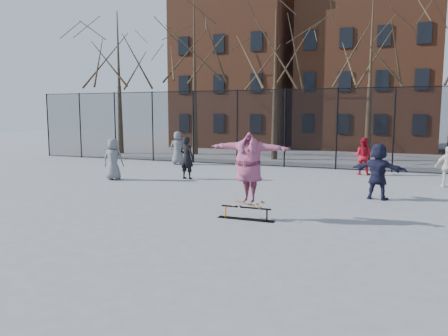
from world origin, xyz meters
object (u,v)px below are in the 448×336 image
at_px(skateboard, 249,205).
at_px(skater, 249,169).
at_px(skate_rail, 246,214).
at_px(bystander_extra, 178,148).
at_px(bystander_black, 187,158).
at_px(bystander_white, 448,167).
at_px(bystander_grey, 113,159).
at_px(bystander_navy, 378,171).
at_px(bystander_red, 363,156).

height_order(skateboard, skater, skater).
distance_m(skate_rail, bystander_extra, 12.75).
height_order(bystander_black, bystander_white, bystander_black).
height_order(bystander_grey, bystander_extra, bystander_extra).
distance_m(bystander_white, bystander_navy, 4.13).
bearing_deg(bystander_grey, bystander_red, -166.27).
xyz_separation_m(skater, bystander_black, (-4.72, 5.78, -0.44)).
xyz_separation_m(bystander_black, bystander_red, (6.78, 4.14, -0.06)).
relative_size(bystander_white, bystander_extra, 0.86).
distance_m(bystander_navy, bystander_extra, 12.20).
height_order(skate_rail, bystander_red, bystander_red).
bearing_deg(bystander_white, skate_rail, 46.80).
height_order(bystander_grey, bystander_black, bystander_black).
bearing_deg(skate_rail, bystander_white, 54.64).
bearing_deg(bystander_black, skate_rail, 138.27).
height_order(skate_rail, bystander_navy, bystander_navy).
height_order(bystander_grey, bystander_white, bystander_grey).
bearing_deg(bystander_red, skate_rail, 88.72).
relative_size(bystander_red, bystander_extra, 0.93).
relative_size(bystander_grey, bystander_red, 1.03).
distance_m(bystander_red, bystander_navy, 5.85).
bearing_deg(bystander_red, skateboard, 89.12).
bearing_deg(bystander_navy, skate_rail, 63.22).
bearing_deg(bystander_navy, bystander_black, -2.40).
distance_m(skateboard, bystander_navy, 5.13).
xyz_separation_m(skater, bystander_grey, (-7.45, 4.41, -0.47)).
bearing_deg(bystander_extra, bystander_black, 102.14).
bearing_deg(bystander_red, bystander_white, 154.84).
relative_size(skater, bystander_white, 1.45).
xyz_separation_m(skate_rail, bystander_red, (2.13, 9.92, 0.71)).
bearing_deg(bystander_extra, skateboard, 106.30).
bearing_deg(bystander_grey, skate_rail, 132.80).
relative_size(skate_rail, bystander_white, 1.00).
height_order(skateboard, bystander_grey, bystander_grey).
relative_size(bystander_red, bystander_navy, 0.92).
distance_m(bystander_red, bystander_white, 4.00).
bearing_deg(bystander_navy, bystander_red, -71.40).
bearing_deg(bystander_grey, bystander_black, -169.77).
height_order(bystander_grey, bystander_navy, bystander_navy).
xyz_separation_m(skate_rail, skateboard, (0.07, 0.00, 0.25)).
bearing_deg(bystander_white, bystander_black, 2.28).
relative_size(skateboard, bystander_navy, 0.41).
xyz_separation_m(bystander_black, bystander_extra, (-2.84, 4.51, -0.00)).
relative_size(skate_rail, skateboard, 2.06).
distance_m(bystander_black, bystander_extra, 5.33).
bearing_deg(bystander_navy, bystander_white, -114.56).
bearing_deg(skater, bystander_black, 131.54).
bearing_deg(skater, bystander_grey, 151.66).
height_order(skater, bystander_navy, skater).
bearing_deg(bystander_white, bystander_navy, 48.03).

